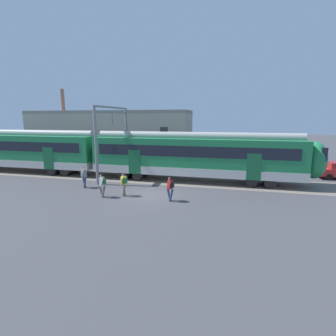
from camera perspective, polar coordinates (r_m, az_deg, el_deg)
name	(u,v)px	position (r m, az deg, el deg)	size (l,w,h in m)	color
ground_plane	(149,194)	(19.30, -4.23, -5.77)	(160.00, 160.00, 0.00)	#424247
track_bed	(83,174)	(27.27, -17.98, -1.35)	(80.00, 4.40, 0.01)	slate
commuter_train	(105,153)	(25.67, -13.55, 3.25)	(38.05, 3.07, 4.73)	#B7B7B2
pedestrian_grey	(84,176)	(21.94, -17.84, -1.57)	(0.61, 0.61, 1.67)	navy
pedestrian_white	(102,184)	(18.94, -14.13, -3.29)	(0.64, 0.53, 1.67)	#6B6051
pedestrian_yellow	(124,182)	(18.94, -9.57, -3.12)	(0.55, 0.67, 1.67)	#6B6051
pedestrian_red	(170,187)	(17.53, 0.49, -4.10)	(0.60, 0.62, 1.67)	navy
catenary_gantry	(113,131)	(25.10, -11.94, 7.87)	(0.24, 6.64, 6.53)	gray
background_building	(108,136)	(34.53, -12.91, 6.74)	(20.88, 5.00, 9.20)	gray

